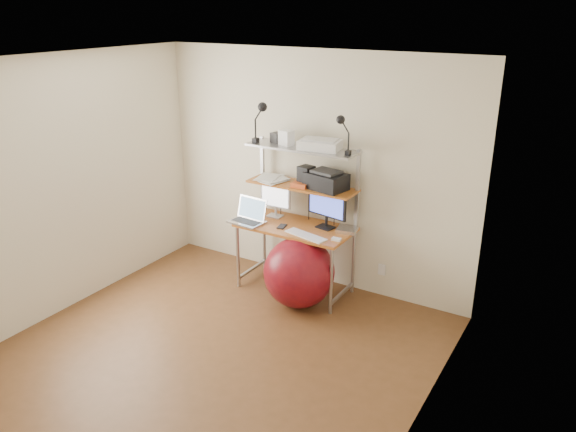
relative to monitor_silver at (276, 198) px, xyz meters
The scene contains 20 objects.
room 1.64m from the monitor_silver, 78.37° to the right, with size 3.60×3.60×3.60m.
computer_desk 0.33m from the monitor_silver, 12.53° to the right, with size 1.20×0.60×1.57m.
wall_outlet 1.36m from the monitor_silver, 10.15° to the left, with size 0.08×0.01×0.12m, color silver.
monitor_silver is the anchor object (origin of this frame).
monitor_black 0.62m from the monitor_silver, ahead, with size 0.47×0.16×0.47m.
laptop 0.35m from the monitor_silver, 119.14° to the right, with size 0.39×0.33×0.32m.
keyboard 0.67m from the monitor_silver, 30.18° to the right, with size 0.46×0.13×0.01m, color silver.
mouse 0.93m from the monitor_silver, 17.15° to the right, with size 0.09×0.05×0.02m, color silver.
mac_mini 0.87m from the monitor_silver, ahead, with size 0.20×0.20×0.04m, color silver.
phone 0.38m from the monitor_silver, 46.65° to the right, with size 0.07×0.13×0.01m, color black.
printer 0.67m from the monitor_silver, ahead, with size 0.45×0.35×0.19m.
nas_cube 0.48m from the monitor_silver, ahead, with size 0.14×0.14×0.21m, color black.
red_box 0.42m from the monitor_silver, 13.35° to the right, with size 0.17×0.11×0.05m, color #C54C1F.
scanner 0.84m from the monitor_silver, ahead, with size 0.44×0.32×0.11m.
box_white 0.69m from the monitor_silver, ahead, with size 0.13×0.11×0.15m, color silver.
box_grey 0.65m from the monitor_silver, 92.96° to the left, with size 0.10×0.10×0.10m, color #2F2F32.
clip_lamp_left 0.93m from the monitor_silver, 131.92° to the right, with size 0.17×0.10×0.43m.
clip_lamp_right 1.19m from the monitor_silver, ahead, with size 0.15×0.08×0.38m.
exercise_ball 0.88m from the monitor_silver, 37.29° to the right, with size 0.72×0.72×0.72m, color maroon.
paper_stack 0.22m from the monitor_silver, behind, with size 0.38×0.41×0.02m.
Camera 1 is at (2.72, -3.26, 2.90)m, focal length 35.00 mm.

